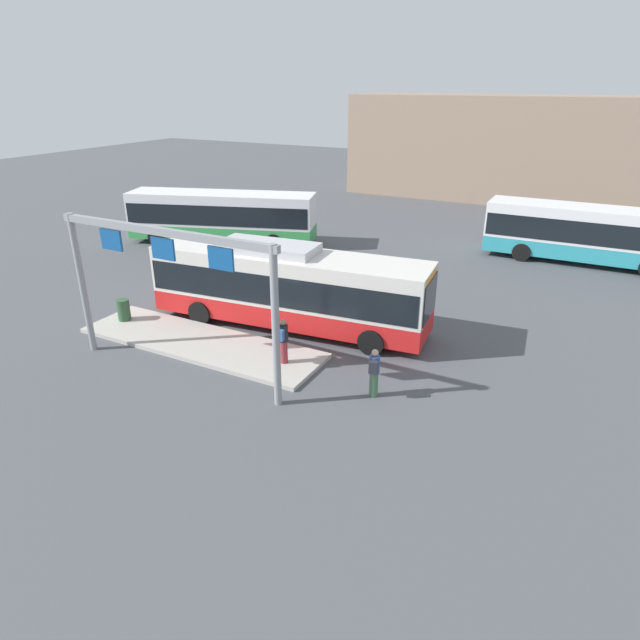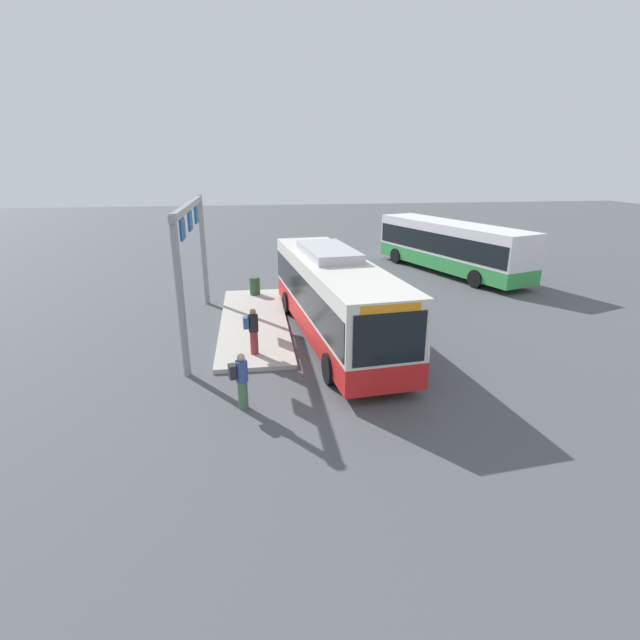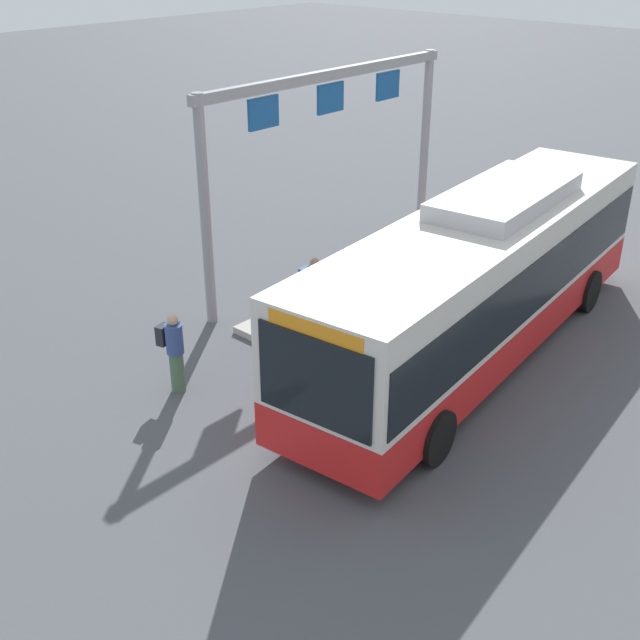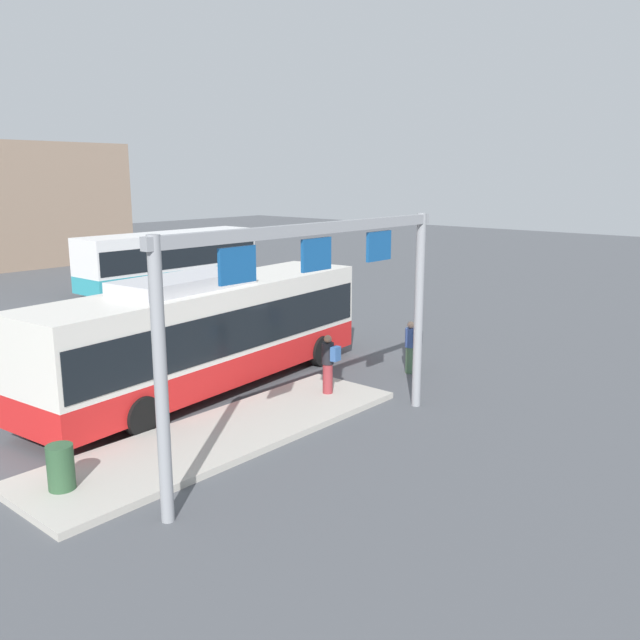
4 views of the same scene
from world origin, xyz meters
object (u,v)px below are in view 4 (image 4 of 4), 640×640
trash_bin (61,467)px  person_boarding (411,346)px  person_waiting_near (329,363)px  bus_main (208,329)px  bus_background_right (170,257)px

trash_bin → person_boarding: bearing=-2.7°
person_boarding → person_waiting_near: person_waiting_near is taller
bus_main → bus_background_right: (9.91, 15.06, -0.03)m
person_waiting_near → person_boarding: bearing=-101.3°
person_waiting_near → bus_main: bearing=22.2°
bus_main → person_waiting_near: 3.64m
person_boarding → trash_bin: bearing=73.2°
bus_main → person_waiting_near: bus_main is taller
bus_background_right → person_waiting_near: bearing=-115.1°
bus_background_right → person_waiting_near: size_ratio=6.18×
bus_main → trash_bin: size_ratio=12.93×
person_boarding → trash_bin: (-11.47, 0.53, -0.28)m
bus_main → bus_background_right: size_ratio=1.13×
person_boarding → bus_background_right: bearing=-28.2°
bus_background_right → bus_main: bearing=-124.0°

